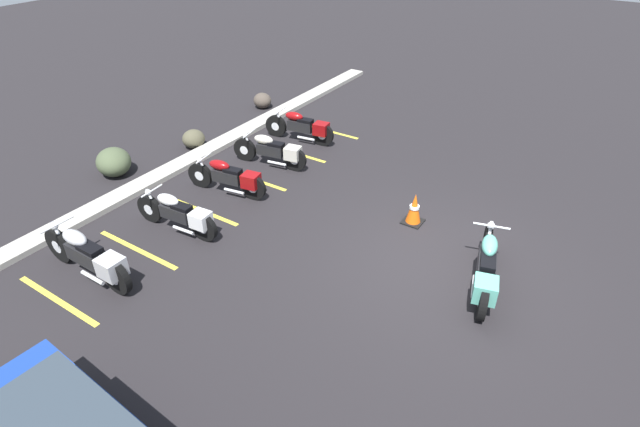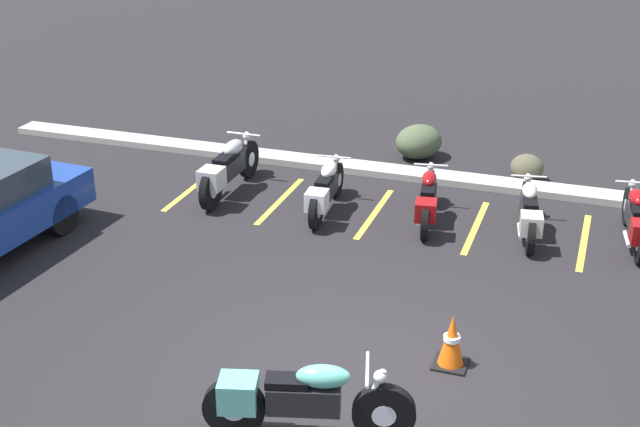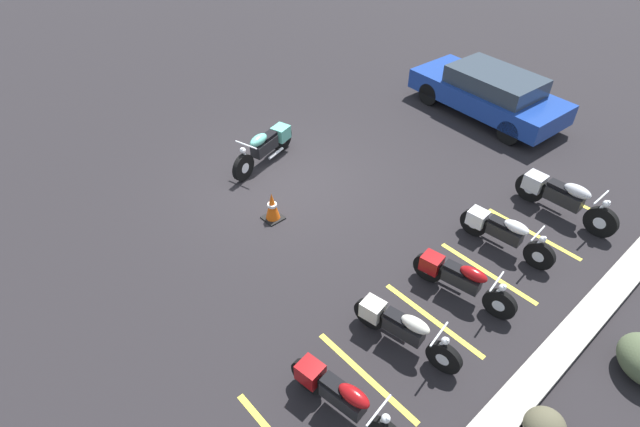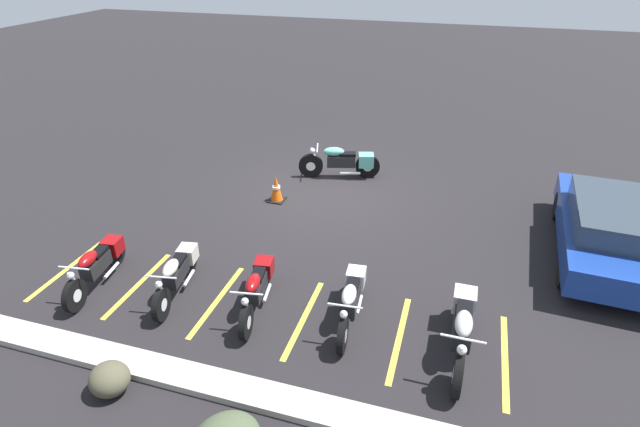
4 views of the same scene
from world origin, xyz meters
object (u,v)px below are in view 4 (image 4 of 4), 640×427
(parked_bike_4, at_px, (98,264))
(car_blue, at_px, (610,228))
(parked_bike_0, at_px, (462,327))
(landscape_rock_1, at_px, (110,379))
(parked_bike_1, at_px, (351,298))
(motorcycle_teal_featured, at_px, (343,162))
(parked_bike_2, at_px, (257,287))
(parked_bike_3, at_px, (177,272))
(traffic_cone, at_px, (276,189))

(parked_bike_4, height_order, car_blue, car_blue)
(parked_bike_0, relative_size, landscape_rock_1, 3.80)
(parked_bike_0, height_order, car_blue, car_blue)
(parked_bike_1, height_order, landscape_rock_1, parked_bike_1)
(motorcycle_teal_featured, xyz_separation_m, parked_bike_4, (3.21, 5.95, -0.04))
(parked_bike_2, distance_m, parked_bike_3, 1.57)
(parked_bike_0, height_order, parked_bike_3, parked_bike_0)
(parked_bike_1, bearing_deg, parked_bike_2, -88.74)
(parked_bike_0, bearing_deg, landscape_rock_1, -63.83)
(parked_bike_0, xyz_separation_m, traffic_cone, (4.66, -3.97, -0.15))
(motorcycle_teal_featured, bearing_deg, parked_bike_0, 105.14)
(traffic_cone, bearing_deg, parked_bike_2, 106.66)
(motorcycle_teal_featured, relative_size, parked_bike_3, 1.11)
(parked_bike_0, distance_m, parked_bike_1, 1.86)
(parked_bike_1, height_order, car_blue, car_blue)
(motorcycle_teal_featured, bearing_deg, parked_bike_3, 58.57)
(traffic_cone, bearing_deg, motorcycle_teal_featured, -124.14)
(motorcycle_teal_featured, bearing_deg, parked_bike_4, 46.25)
(parked_bike_1, distance_m, parked_bike_2, 1.66)
(parked_bike_0, height_order, parked_bike_2, parked_bike_0)
(motorcycle_teal_featured, height_order, parked_bike_0, parked_bike_0)
(parked_bike_0, xyz_separation_m, parked_bike_1, (1.84, -0.24, -0.05))
(parked_bike_2, xyz_separation_m, traffic_cone, (1.16, -3.89, -0.10))
(motorcycle_teal_featured, bearing_deg, parked_bike_1, 90.46)
(landscape_rock_1, bearing_deg, parked_bike_4, -49.34)
(parked_bike_1, xyz_separation_m, car_blue, (-4.50, -3.33, 0.27))
(motorcycle_teal_featured, xyz_separation_m, parked_bike_1, (-1.58, 5.55, -0.05))
(parked_bike_0, relative_size, parked_bike_1, 1.13)
(parked_bike_3, distance_m, car_blue, 8.50)
(parked_bike_1, bearing_deg, car_blue, 121.96)
(parked_bike_2, bearing_deg, parked_bike_1, 86.40)
(parked_bike_2, bearing_deg, traffic_cone, -172.74)
(motorcycle_teal_featured, distance_m, landscape_rock_1, 8.24)
(parked_bike_0, height_order, parked_bike_1, parked_bike_0)
(motorcycle_teal_featured, bearing_deg, car_blue, 144.54)
(parked_bike_2, xyz_separation_m, parked_bike_3, (1.57, 0.02, -0.00))
(motorcycle_teal_featured, xyz_separation_m, traffic_cone, (1.24, 1.83, -0.15))
(motorcycle_teal_featured, height_order, parked_bike_2, motorcycle_teal_featured)
(parked_bike_0, xyz_separation_m, landscape_rock_1, (4.76, 2.33, -0.23))
(motorcycle_teal_featured, bearing_deg, parked_bike_2, 73.85)
(parked_bike_0, distance_m, traffic_cone, 6.12)
(parked_bike_0, distance_m, car_blue, 4.46)
(parked_bike_3, height_order, car_blue, car_blue)
(parked_bike_0, bearing_deg, traffic_cone, -130.33)
(parked_bike_2, distance_m, car_blue, 7.09)
(parked_bike_3, bearing_deg, parked_bike_1, 83.37)
(parked_bike_2, height_order, parked_bike_3, parked_bike_2)
(parked_bike_3, bearing_deg, parked_bike_2, 80.72)
(motorcycle_teal_featured, height_order, parked_bike_3, motorcycle_teal_featured)
(parked_bike_0, relative_size, parked_bike_3, 1.15)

